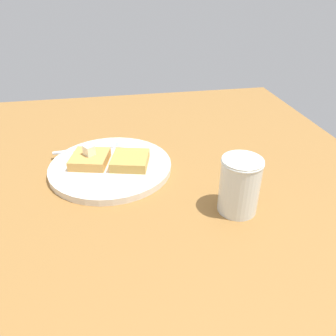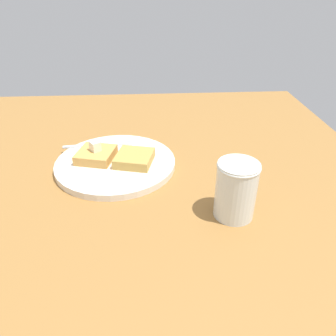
# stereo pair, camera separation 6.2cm
# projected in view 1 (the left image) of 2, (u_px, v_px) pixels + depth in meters

# --- Properties ---
(table_surface) EXTENTS (1.19, 1.19, 0.02)m
(table_surface) POSITION_uv_depth(u_px,v_px,m) (100.00, 204.00, 0.62)
(table_surface) COLOR olive
(table_surface) RESTS_ON ground
(plate) EXTENTS (0.26, 0.26, 0.01)m
(plate) POSITION_uv_depth(u_px,v_px,m) (111.00, 166.00, 0.70)
(plate) COLOR silver
(plate) RESTS_ON table_surface
(toast_slice_left) EXTENTS (0.09, 0.09, 0.02)m
(toast_slice_left) POSITION_uv_depth(u_px,v_px,m) (90.00, 159.00, 0.69)
(toast_slice_left) COLOR tan
(toast_slice_left) RESTS_ON plate
(toast_slice_middle) EXTENTS (0.09, 0.09, 0.02)m
(toast_slice_middle) POSITION_uv_depth(u_px,v_px,m) (130.00, 160.00, 0.69)
(toast_slice_middle) COLOR #C09646
(toast_slice_middle) RESTS_ON plate
(butter_pat_primary) EXTENTS (0.03, 0.03, 0.02)m
(butter_pat_primary) POSITION_uv_depth(u_px,v_px,m) (89.00, 150.00, 0.68)
(butter_pat_primary) COLOR #F8EDC8
(butter_pat_primary) RESTS_ON toast_slice_left
(fork) EXTENTS (0.16, 0.03, 0.00)m
(fork) POSITION_uv_depth(u_px,v_px,m) (93.00, 148.00, 0.75)
(fork) COLOR silver
(fork) RESTS_ON plate
(syrup_jar) EXTENTS (0.07, 0.07, 0.10)m
(syrup_jar) POSITION_uv_depth(u_px,v_px,m) (239.00, 188.00, 0.56)
(syrup_jar) COLOR #5D2708
(syrup_jar) RESTS_ON table_surface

